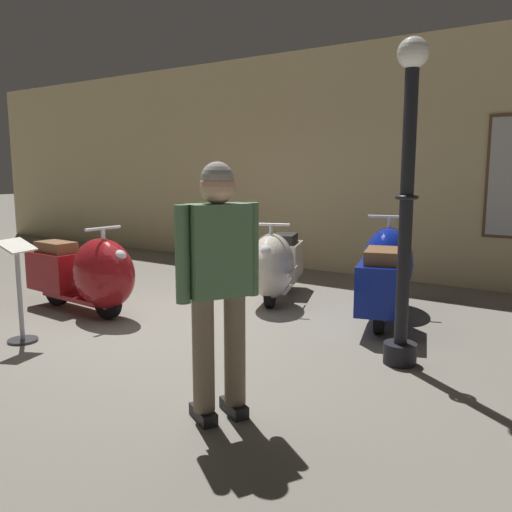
% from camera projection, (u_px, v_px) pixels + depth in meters
% --- Properties ---
extents(ground_plane, '(60.00, 60.00, 0.00)m').
position_uv_depth(ground_plane, '(166.00, 329.00, 5.65)').
color(ground_plane, slate).
extents(showroom_back_wall, '(18.00, 0.24, 3.50)m').
position_uv_depth(showroom_back_wall, '(341.00, 162.00, 8.52)').
color(showroom_back_wall, '#CCB784').
rests_on(showroom_back_wall, ground).
extents(scooter_0, '(1.69, 0.57, 1.02)m').
position_uv_depth(scooter_0, '(88.00, 274.00, 6.15)').
color(scooter_0, black).
rests_on(scooter_0, ground).
extents(scooter_1, '(1.05, 1.71, 1.01)m').
position_uv_depth(scooter_1, '(276.00, 265.00, 6.75)').
color(scooter_1, black).
rests_on(scooter_1, ground).
extents(scooter_2, '(1.05, 1.89, 1.11)m').
position_uv_depth(scooter_2, '(386.00, 271.00, 6.09)').
color(scooter_2, black).
rests_on(scooter_2, ground).
extents(lamppost, '(0.28, 0.28, 2.66)m').
position_uv_depth(lamppost, '(406.00, 206.00, 4.43)').
color(lamppost, black).
rests_on(lamppost, ground).
extents(visitor_1, '(0.39, 0.52, 1.69)m').
position_uv_depth(visitor_1, '(218.00, 274.00, 3.47)').
color(visitor_1, black).
rests_on(visitor_1, ground).
extents(info_stanchion, '(0.30, 0.37, 0.99)m').
position_uv_depth(info_stanchion, '(20.00, 300.00, 5.16)').
color(info_stanchion, '#333338').
rests_on(info_stanchion, ground).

